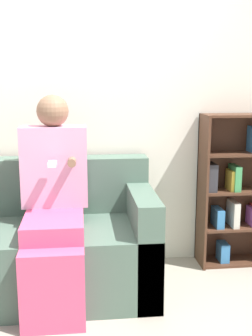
{
  "coord_description": "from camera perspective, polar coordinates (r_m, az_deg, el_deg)",
  "views": [
    {
      "loc": [
        0.27,
        -2.19,
        1.37
      ],
      "look_at": [
        0.57,
        0.54,
        0.81
      ],
      "focal_mm": 45.0,
      "sensor_mm": 36.0,
      "label": 1
    }
  ],
  "objects": [
    {
      "name": "adult_seated",
      "position": [
        2.65,
        -9.76,
        -3.87
      ],
      "size": [
        0.43,
        0.71,
        1.29
      ],
      "color": "#DB4C75",
      "rests_on": "ground_plane"
    },
    {
      "name": "back_wall",
      "position": [
        3.13,
        -11.42,
        9.53
      ],
      "size": [
        10.0,
        0.06,
        2.55
      ],
      "color": "silver",
      "rests_on": "ground_plane"
    },
    {
      "name": "bookshelf",
      "position": [
        3.3,
        14.5,
        -3.09
      ],
      "size": [
        0.56,
        0.25,
        1.15
      ],
      "color": "#4C2D1E",
      "rests_on": "ground_plane"
    },
    {
      "name": "ground_plane",
      "position": [
        2.59,
        -12.12,
        -20.66
      ],
      "size": [
        14.0,
        14.0,
        0.0
      ],
      "primitive_type": "plane",
      "color": "#9E9384"
    }
  ]
}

